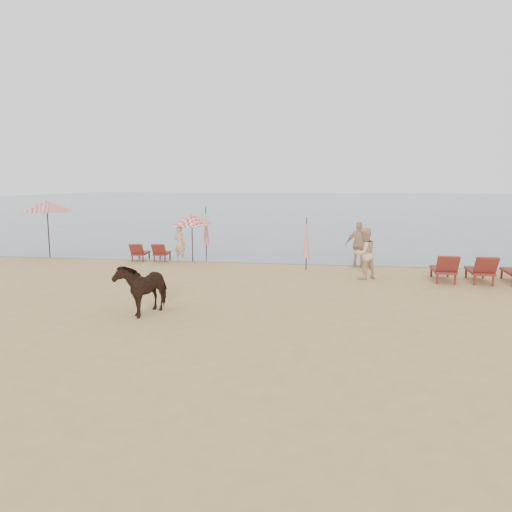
{
  "coord_description": "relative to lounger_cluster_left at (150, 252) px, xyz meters",
  "views": [
    {
      "loc": [
        2.72,
        -11.76,
        3.64
      ],
      "look_at": [
        0.0,
        5.0,
        1.1
      ],
      "focal_mm": 35.0,
      "sensor_mm": 36.0,
      "label": 1
    }
  ],
  "objects": [
    {
      "name": "ground",
      "position": [
        5.78,
        -10.01,
        -0.4
      ],
      "size": [
        120.0,
        120.0,
        0.0
      ],
      "primitive_type": "plane",
      "color": "tan",
      "rests_on": "ground"
    },
    {
      "name": "sea",
      "position": [
        5.78,
        69.99,
        -0.4
      ],
      "size": [
        160.0,
        140.0,
        0.06
      ],
      "primitive_type": "cube",
      "color": "#51606B",
      "rests_on": "ground"
    },
    {
      "name": "lounger_cluster_left",
      "position": [
        0.0,
        0.0,
        0.0
      ],
      "size": [
        1.79,
        1.73,
        0.58
      ],
      "rotation": [
        0.0,
        0.0,
        0.12
      ],
      "color": "maroon",
      "rests_on": "ground"
    },
    {
      "name": "lounger_cluster_right",
      "position": [
        14.32,
        -3.04,
        0.1
      ],
      "size": [
        4.61,
        2.09,
        0.72
      ],
      "rotation": [
        0.0,
        0.0,
        -0.04
      ],
      "color": "maroon",
      "rests_on": "ground"
    },
    {
      "name": "umbrella_open_left_a",
      "position": [
        -5.3,
        0.37,
        2.05
      ],
      "size": [
        2.4,
        2.4,
        2.73
      ],
      "rotation": [
        0.0,
        0.0,
        0.35
      ],
      "color": "black",
      "rests_on": "ground"
    },
    {
      "name": "umbrella_open_left_b",
      "position": [
        2.02,
        0.01,
        1.56
      ],
      "size": [
        1.78,
        1.82,
        2.27
      ],
      "rotation": [
        0.0,
        0.0,
        0.39
      ],
      "color": "black",
      "rests_on": "ground"
    },
    {
      "name": "umbrella_closed_left",
      "position": [
        2.21,
        1.75,
        1.09
      ],
      "size": [
        0.3,
        0.3,
        2.43
      ],
      "rotation": [
        0.0,
        0.0,
        0.26
      ],
      "color": "black",
      "rests_on": "ground"
    },
    {
      "name": "umbrella_closed_right",
      "position": [
        7.29,
        -1.39,
        0.95
      ],
      "size": [
        0.27,
        0.27,
        2.2
      ],
      "rotation": [
        0.0,
        0.0,
        0.4
      ],
      "color": "black",
      "rests_on": "ground"
    },
    {
      "name": "cow",
      "position": [
        3.21,
        -8.88,
        0.33
      ],
      "size": [
        1.17,
        1.86,
        1.46
      ],
      "primitive_type": "imported",
      "rotation": [
        0.0,
        0.0,
        -0.24
      ],
      "color": "black",
      "rests_on": "ground"
    },
    {
      "name": "beachgoer_left",
      "position": [
        1.42,
        0.05,
        0.42
      ],
      "size": [
        0.7,
        0.58,
        1.65
      ],
      "primitive_type": "imported",
      "rotation": [
        0.0,
        0.0,
        2.78
      ],
      "color": "tan",
      "rests_on": "ground"
    },
    {
      "name": "beachgoer_right_a",
      "position": [
        9.54,
        -2.85,
        0.56
      ],
      "size": [
        1.19,
        1.15,
        1.93
      ],
      "primitive_type": "imported",
      "rotation": [
        0.0,
        0.0,
        3.8
      ],
      "color": "#DDAC8A",
      "rests_on": "ground"
    },
    {
      "name": "beachgoer_right_b",
      "position": [
        9.47,
        -0.22,
        0.57
      ],
      "size": [
        1.15,
        0.5,
        1.95
      ],
      "primitive_type": "imported",
      "rotation": [
        0.0,
        0.0,
        3.12
      ],
      "color": "tan",
      "rests_on": "ground"
    }
  ]
}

